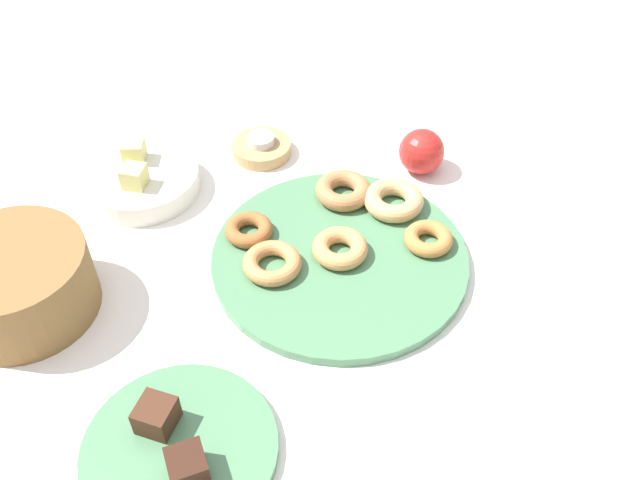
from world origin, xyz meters
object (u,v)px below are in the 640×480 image
object	(u,v)px
brownie_near	(187,467)
candle_holder	(262,149)
donut_0	(339,246)
tealight	(261,140)
donut_2	(272,263)
donut_4	(249,230)
donut_3	(428,239)
cake_plate	(180,449)
apple	(422,151)
melon_chunk_right	(134,151)
fruit_bowl	(142,181)
basket	(17,283)
melon_chunk_left	(134,177)
donut_1	(394,200)
donut_5	(343,190)
donut_plate	(340,258)

from	to	relation	value
brownie_near	candle_holder	distance (m)	0.63
donut_0	tealight	xyz separation A→B (m)	(0.27, 0.14, 0.00)
donut_2	donut_4	world-z (taller)	donut_2
donut_2	donut_3	world-z (taller)	same
donut_4	donut_2	bearing A→B (deg)	-150.35
donut_2	tealight	bearing A→B (deg)	7.39
donut_3	cake_plate	bearing A→B (deg)	136.35
apple	donut_2	bearing A→B (deg)	136.91
donut_2	melon_chunk_right	size ratio (longest dim) A/B	2.43
donut_3	cake_plate	size ratio (longest dim) A/B	0.32
tealight	melon_chunk_right	size ratio (longest dim) A/B	1.32
candle_holder	melon_chunk_right	bearing A→B (deg)	108.43
brownie_near	tealight	size ratio (longest dim) A/B	0.93
fruit_bowl	melon_chunk_right	xyz separation A→B (m)	(0.03, 0.01, 0.04)
basket	melon_chunk_left	distance (m)	0.26
donut_4	fruit_bowl	bearing A→B (deg)	56.77
donut_2	basket	size ratio (longest dim) A/B	0.42
donut_0	apple	size ratio (longest dim) A/B	1.07
donut_0	melon_chunk_right	distance (m)	0.40
donut_3	fruit_bowl	bearing A→B (deg)	73.12
basket	donut_1	bearing A→B (deg)	-69.01
cake_plate	tealight	distance (m)	0.59
donut_1	melon_chunk_right	size ratio (longest dim) A/B	2.69
donut_5	cake_plate	world-z (taller)	donut_5
tealight	basket	world-z (taller)	basket
donut_2	cake_plate	distance (m)	0.30
donut_1	brownie_near	world-z (taller)	brownie_near
brownie_near	melon_chunk_right	distance (m)	0.58
melon_chunk_left	donut_5	bearing A→B (deg)	-89.96
donut_plate	apple	size ratio (longest dim) A/B	4.94
basket	donut_5	bearing A→B (deg)	-63.28
cake_plate	brownie_near	xyz separation A→B (m)	(-0.04, -0.02, 0.03)
donut_plate	cake_plate	xyz separation A→B (m)	(-0.32, 0.19, -0.00)
fruit_bowl	donut_5	bearing A→B (deg)	-95.61
donut_3	candle_holder	xyz separation A→B (m)	(0.25, 0.27, -0.02)
donut_4	melon_chunk_left	bearing A→B (deg)	64.35
donut_0	melon_chunk_left	xyz separation A→B (m)	(0.13, 0.33, 0.03)
cake_plate	apple	world-z (taller)	apple
donut_2	donut_3	bearing A→B (deg)	-76.76
donut_3	donut_4	distance (m)	0.28
donut_plate	brownie_near	world-z (taller)	brownie_near
donut_plate	fruit_bowl	xyz separation A→B (m)	(0.17, 0.33, 0.01)
apple	tealight	bearing A→B (deg)	81.69
melon_chunk_right	donut_0	bearing A→B (deg)	-119.48
tealight	apple	distance (m)	0.28
donut_5	melon_chunk_right	bearing A→B (deg)	79.29
donut_1	basket	xyz separation A→B (m)	(-0.21, 0.54, 0.02)
tealight	melon_chunk_left	xyz separation A→B (m)	(-0.14, 0.19, 0.03)
donut_3	donut_4	bearing A→B (deg)	86.61
tealight	fruit_bowl	world-z (taller)	same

